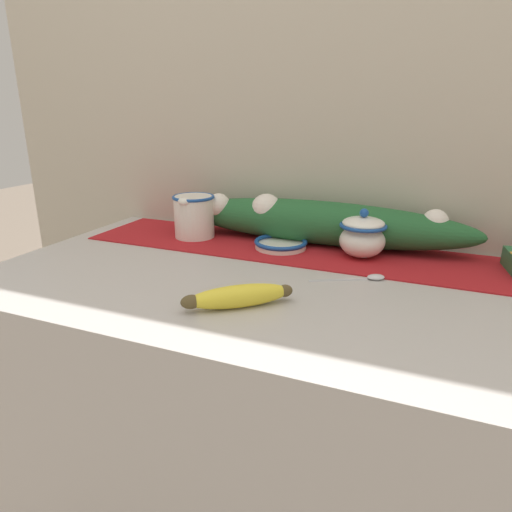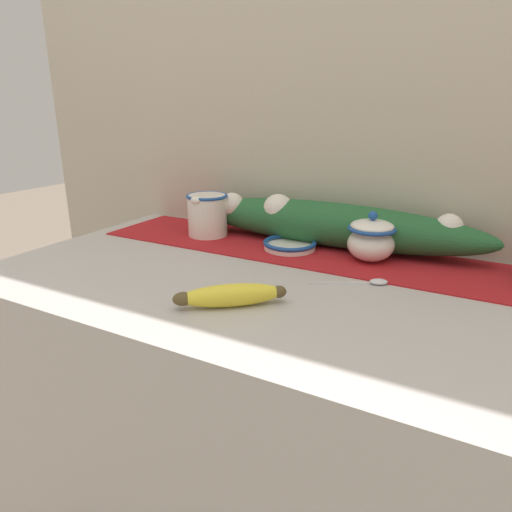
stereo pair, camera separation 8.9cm
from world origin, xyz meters
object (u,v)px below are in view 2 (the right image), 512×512
object	(u,v)px
sugar_bowl	(371,239)
spoon	(373,282)
banana	(231,295)
cream_pitcher	(208,213)
small_dish	(290,245)

from	to	relation	value
sugar_bowl	spoon	bearing A→B (deg)	-71.92
banana	spoon	distance (m)	0.29
cream_pitcher	small_dish	distance (m)	0.25
small_dish	spoon	distance (m)	0.26
sugar_bowl	banana	size ratio (longest dim) A/B	0.67
cream_pitcher	spoon	bearing A→B (deg)	-15.45
cream_pitcher	spoon	world-z (taller)	cream_pitcher
banana	spoon	xyz separation A→B (m)	(0.19, 0.22, -0.02)
sugar_bowl	banana	distance (m)	0.38
cream_pitcher	banana	size ratio (longest dim) A/B	0.76
sugar_bowl	small_dish	xyz separation A→B (m)	(-0.19, -0.01, -0.04)
sugar_bowl	spoon	size ratio (longest dim) A/B	0.78
small_dish	cream_pitcher	bearing A→B (deg)	178.01
small_dish	sugar_bowl	bearing A→B (deg)	2.11
sugar_bowl	small_dish	distance (m)	0.20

